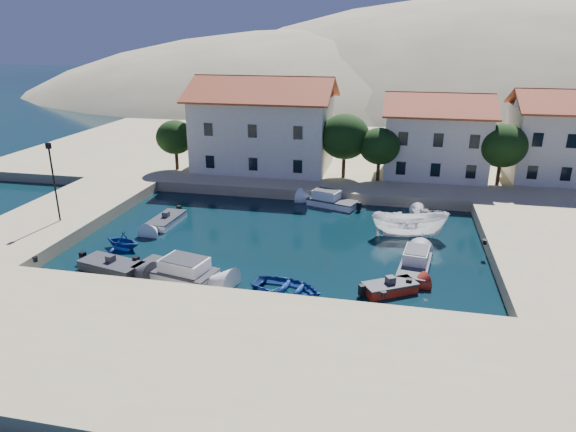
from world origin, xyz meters
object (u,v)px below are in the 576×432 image
object	(u,v)px
building_right	(560,134)
building_left	(264,122)
cabin_cruiser_south	(175,270)
boat_east	(409,237)
building_mid	(436,134)
rowboat_south	(287,293)
lamppost	(53,175)
cabin_cruiser_east	(414,266)

from	to	relation	value
building_right	building_left	bearing A→B (deg)	-176.19
cabin_cruiser_south	boat_east	size ratio (longest dim) A/B	1.00
building_right	building_mid	bearing A→B (deg)	-175.24
cabin_cruiser_south	rowboat_south	world-z (taller)	cabin_cruiser_south
lamppost	cabin_cruiser_south	size ratio (longest dim) A/B	1.06
building_right	cabin_cruiser_east	world-z (taller)	building_right
boat_east	building_right	bearing A→B (deg)	-46.05
lamppost	cabin_cruiser_south	distance (m)	13.97
lamppost	boat_east	distance (m)	27.90
lamppost	cabin_cruiser_east	xyz separation A→B (m)	(27.37, -1.56, -4.28)
building_left	building_mid	world-z (taller)	building_left
building_right	cabin_cruiser_south	xyz separation A→B (m)	(-29.37, -27.45, -5.00)
cabin_cruiser_east	rowboat_south	bearing A→B (deg)	128.54
cabin_cruiser_east	boat_east	size ratio (longest dim) A/B	0.82
lamppost	cabin_cruiser_east	size ratio (longest dim) A/B	1.30
rowboat_south	cabin_cruiser_east	bearing A→B (deg)	-47.63
cabin_cruiser_east	lamppost	bearing A→B (deg)	94.90
rowboat_south	boat_east	xyz separation A→B (m)	(7.37, 10.85, 0.00)
cabin_cruiser_south	rowboat_south	distance (m)	7.62
cabin_cruiser_south	boat_east	world-z (taller)	cabin_cruiser_south
building_mid	building_right	size ratio (longest dim) A/B	1.11
building_mid	rowboat_south	world-z (taller)	building_mid
boat_east	cabin_cruiser_east	bearing A→B (deg)	176.60
boat_east	building_mid	bearing A→B (deg)	-14.59
building_left	boat_east	world-z (taller)	building_left
rowboat_south	lamppost	bearing A→B (deg)	84.92
cabin_cruiser_east	boat_east	bearing A→B (deg)	10.82
building_mid	cabin_cruiser_east	bearing A→B (deg)	-95.40
building_mid	building_right	bearing A→B (deg)	4.76
lamppost	rowboat_south	distance (m)	21.15
building_right	cabin_cruiser_south	distance (m)	40.51
building_right	rowboat_south	distance (m)	35.94
building_right	lamppost	size ratio (longest dim) A/B	1.52
building_mid	cabin_cruiser_south	size ratio (longest dim) A/B	1.79
building_left	building_mid	size ratio (longest dim) A/B	1.40
building_mid	boat_east	distance (m)	17.19
building_left	lamppost	distance (m)	23.10
building_left	cabin_cruiser_east	world-z (taller)	building_left
cabin_cruiser_south	building_mid	bearing A→B (deg)	69.30
building_right	boat_east	xyz separation A→B (m)	(-14.43, -17.20, -5.47)
building_mid	lamppost	size ratio (longest dim) A/B	1.69
building_right	rowboat_south	size ratio (longest dim) A/B	2.12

